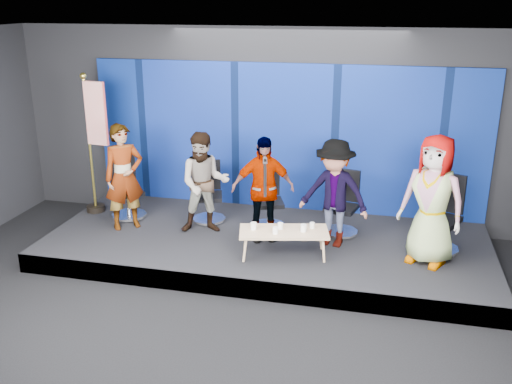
{
  "coord_description": "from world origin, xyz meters",
  "views": [
    {
      "loc": [
        1.77,
        -5.75,
        3.96
      ],
      "look_at": [
        -0.15,
        2.4,
        1.09
      ],
      "focal_mm": 40.0,
      "sensor_mm": 36.0,
      "label": 1
    }
  ],
  "objects_px": {
    "panelist_d": "(334,193)",
    "chair_e": "(440,226)",
    "panelist_e": "(432,200)",
    "coffee_table": "(284,233)",
    "panelist_a": "(124,177)",
    "chair_d": "(342,213)",
    "mug_d": "(303,228)",
    "chair_a": "(127,197)",
    "flag_stand": "(95,141)",
    "panelist_c": "(263,189)",
    "mug_a": "(254,226)",
    "mug_c": "(280,226)",
    "chair_b": "(209,201)",
    "panelist_b": "(204,183)",
    "mug_e": "(312,225)",
    "mug_b": "(275,230)",
    "chair_c": "(268,208)"
  },
  "relations": [
    {
      "from": "chair_b",
      "to": "mug_c",
      "type": "height_order",
      "value": "chair_b"
    },
    {
      "from": "coffee_table",
      "to": "mug_d",
      "type": "xyz_separation_m",
      "value": [
        0.29,
        0.04,
        0.09
      ]
    },
    {
      "from": "flag_stand",
      "to": "chair_a",
      "type": "bearing_deg",
      "value": 1.13
    },
    {
      "from": "panelist_a",
      "to": "panelist_c",
      "type": "relative_size",
      "value": 1.05
    },
    {
      "from": "panelist_a",
      "to": "chair_b",
      "type": "distance_m",
      "value": 1.48
    },
    {
      "from": "chair_e",
      "to": "panelist_c",
      "type": "bearing_deg",
      "value": -150.39
    },
    {
      "from": "chair_a",
      "to": "panelist_a",
      "type": "relative_size",
      "value": 0.62
    },
    {
      "from": "mug_a",
      "to": "flag_stand",
      "type": "distance_m",
      "value": 3.37
    },
    {
      "from": "chair_e",
      "to": "flag_stand",
      "type": "relative_size",
      "value": 0.47
    },
    {
      "from": "panelist_a",
      "to": "panelist_b",
      "type": "xyz_separation_m",
      "value": [
        1.33,
        0.13,
        -0.05
      ]
    },
    {
      "from": "panelist_c",
      "to": "mug_a",
      "type": "relative_size",
      "value": 15.92
    },
    {
      "from": "panelist_c",
      "to": "mug_b",
      "type": "relative_size",
      "value": 16.91
    },
    {
      "from": "panelist_e",
      "to": "coffee_table",
      "type": "bearing_deg",
      "value": -147.04
    },
    {
      "from": "panelist_c",
      "to": "mug_e",
      "type": "relative_size",
      "value": 19.1
    },
    {
      "from": "panelist_b",
      "to": "mug_a",
      "type": "distance_m",
      "value": 1.25
    },
    {
      "from": "panelist_b",
      "to": "mug_e",
      "type": "distance_m",
      "value": 1.91
    },
    {
      "from": "coffee_table",
      "to": "mug_b",
      "type": "relative_size",
      "value": 14.11
    },
    {
      "from": "mug_b",
      "to": "mug_d",
      "type": "xyz_separation_m",
      "value": [
        0.38,
        0.18,
        0.0
      ]
    },
    {
      "from": "chair_b",
      "to": "mug_c",
      "type": "relative_size",
      "value": 10.69
    },
    {
      "from": "mug_d",
      "to": "flag_stand",
      "type": "distance_m",
      "value": 4.03
    },
    {
      "from": "chair_c",
      "to": "mug_d",
      "type": "xyz_separation_m",
      "value": [
        0.75,
        -1.01,
        0.12
      ]
    },
    {
      "from": "chair_c",
      "to": "mug_d",
      "type": "bearing_deg",
      "value": -73.49
    },
    {
      "from": "panelist_b",
      "to": "panelist_e",
      "type": "bearing_deg",
      "value": -22.62
    },
    {
      "from": "chair_a",
      "to": "chair_e",
      "type": "bearing_deg",
      "value": -42.16
    },
    {
      "from": "panelist_d",
      "to": "chair_e",
      "type": "relative_size",
      "value": 1.43
    },
    {
      "from": "panelist_d",
      "to": "flag_stand",
      "type": "height_order",
      "value": "flag_stand"
    },
    {
      "from": "panelist_b",
      "to": "mug_a",
      "type": "height_order",
      "value": "panelist_b"
    },
    {
      "from": "panelist_d",
      "to": "mug_c",
      "type": "height_order",
      "value": "panelist_d"
    },
    {
      "from": "panelist_b",
      "to": "mug_e",
      "type": "relative_size",
      "value": 19.04
    },
    {
      "from": "chair_a",
      "to": "panelist_b",
      "type": "relative_size",
      "value": 0.65
    },
    {
      "from": "chair_a",
      "to": "panelist_c",
      "type": "xyz_separation_m",
      "value": [
        2.52,
        -0.41,
        0.48
      ]
    },
    {
      "from": "mug_d",
      "to": "chair_a",
      "type": "bearing_deg",
      "value": 164.08
    },
    {
      "from": "panelist_a",
      "to": "chair_d",
      "type": "bearing_deg",
      "value": -30.57
    },
    {
      "from": "chair_c",
      "to": "panelist_a",
      "type": "bearing_deg",
      "value": 173.58
    },
    {
      "from": "panelist_a",
      "to": "panelist_c",
      "type": "xyz_separation_m",
      "value": [
        2.31,
        0.05,
        -0.04
      ]
    },
    {
      "from": "chair_a",
      "to": "flag_stand",
      "type": "distance_m",
      "value": 1.11
    },
    {
      "from": "chair_b",
      "to": "panelist_e",
      "type": "xyz_separation_m",
      "value": [
        3.59,
        -0.85,
        0.61
      ]
    },
    {
      "from": "panelist_b",
      "to": "mug_e",
      "type": "xyz_separation_m",
      "value": [
        1.81,
        -0.44,
        -0.39
      ]
    },
    {
      "from": "chair_b",
      "to": "mug_e",
      "type": "distance_m",
      "value": 2.13
    },
    {
      "from": "mug_c",
      "to": "mug_d",
      "type": "xyz_separation_m",
      "value": [
        0.35,
        -0.01,
        0.01
      ]
    },
    {
      "from": "chair_d",
      "to": "mug_c",
      "type": "bearing_deg",
      "value": -114.97
    },
    {
      "from": "chair_e",
      "to": "panelist_e",
      "type": "bearing_deg",
      "value": -87.06
    },
    {
      "from": "chair_b",
      "to": "panelist_e",
      "type": "height_order",
      "value": "panelist_e"
    },
    {
      "from": "chair_a",
      "to": "chair_b",
      "type": "height_order",
      "value": "chair_a"
    },
    {
      "from": "panelist_c",
      "to": "mug_d",
      "type": "xyz_separation_m",
      "value": [
        0.73,
        -0.51,
        -0.38
      ]
    },
    {
      "from": "coffee_table",
      "to": "mug_d",
      "type": "height_order",
      "value": "mug_d"
    },
    {
      "from": "chair_a",
      "to": "coffee_table",
      "type": "distance_m",
      "value": 3.11
    },
    {
      "from": "chair_c",
      "to": "panelist_e",
      "type": "distance_m",
      "value": 2.71
    },
    {
      "from": "coffee_table",
      "to": "mug_a",
      "type": "relative_size",
      "value": 13.28
    },
    {
      "from": "chair_b",
      "to": "mug_b",
      "type": "bearing_deg",
      "value": -58.44
    }
  ]
}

